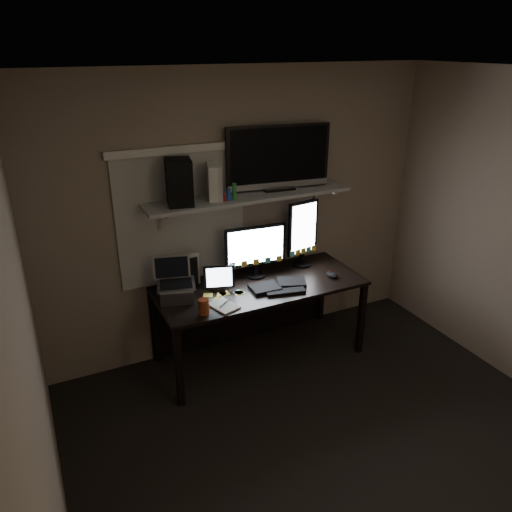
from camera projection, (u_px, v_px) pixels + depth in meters
floor at (351, 464)px, 3.42m from camera, size 3.60×3.60×0.00m
ceiling at (390, 78)px, 2.42m from camera, size 3.60×3.60×0.00m
back_wall at (242, 215)px, 4.41m from camera, size 3.60×0.00×3.60m
left_wall at (37, 389)px, 2.20m from camera, size 0.00×3.60×3.60m
window_blinds at (182, 219)px, 4.16m from camera, size 1.10×0.02×1.10m
desk at (254, 296)px, 4.48m from camera, size 1.80×0.75×0.73m
wall_shelf at (250, 196)px, 4.18m from camera, size 1.80×0.35×0.03m
monitor_landscape at (255, 251)px, 4.36m from camera, size 0.55×0.11×0.48m
monitor_portrait at (303, 233)px, 4.56m from camera, size 0.32×0.10×0.63m
keyboard at (278, 285)px, 4.26m from camera, size 0.54×0.30×0.03m
mouse at (332, 275)px, 4.43m from camera, size 0.10×0.13×0.04m
notepad at (224, 306)px, 3.94m from camera, size 0.22×0.27×0.01m
tablet at (219, 278)px, 4.16m from camera, size 0.28×0.18×0.22m
file_sorter at (184, 271)px, 4.21m from camera, size 0.25×0.17×0.29m
laptop at (176, 281)px, 3.98m from camera, size 0.35×0.31×0.34m
cup at (204, 307)px, 3.82m from camera, size 0.10×0.10×0.12m
sticky_notes at (224, 295)px, 4.12m from camera, size 0.33×0.24×0.00m
tv at (278, 158)px, 4.22m from camera, size 0.92×0.28×0.55m
game_console at (212, 182)px, 4.01m from camera, size 0.14×0.25×0.28m
speaker at (179, 182)px, 3.86m from camera, size 0.24×0.27×0.36m
bottles at (229, 193)px, 3.99m from camera, size 0.22×0.10×0.13m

